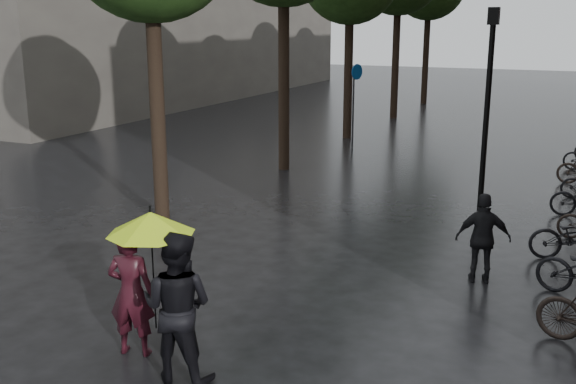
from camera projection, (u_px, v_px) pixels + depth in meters
The scene contains 6 objects.
person_burgundy at pixel (131, 293), 8.84m from camera, with size 0.63×0.41×1.73m, color black.
person_black at pixel (177, 307), 8.19m from camera, with size 0.93×0.72×1.91m, color black.
lime_umbrella at pixel (151, 223), 8.19m from camera, with size 1.10×1.10×1.62m.
pedestrian_walking at pixel (483, 238), 11.32m from camera, with size 0.91×0.38×1.55m, color black.
lamp_post at pixel (488, 90), 15.18m from camera, with size 0.24×0.24×4.62m.
cycle_sign at pixel (355, 93), 23.00m from camera, with size 0.15×0.53×2.91m.
Camera 1 is at (4.45, -4.93, 4.34)m, focal length 42.00 mm.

